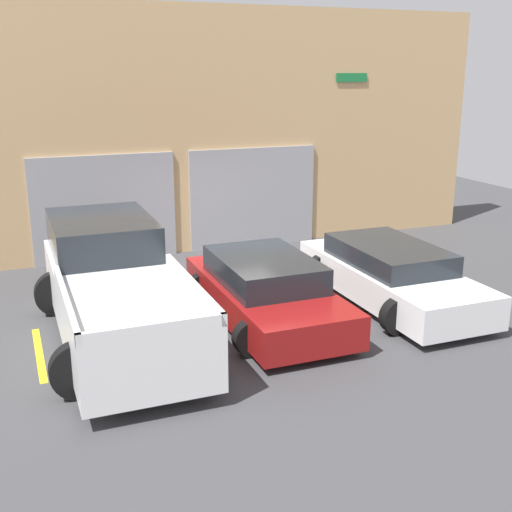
% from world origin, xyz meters
% --- Properties ---
extents(ground_plane, '(28.00, 28.00, 0.00)m').
position_xyz_m(ground_plane, '(0.00, 0.00, 0.00)').
color(ground_plane, '#3D3D3F').
extents(shophouse_building, '(16.18, 0.68, 5.95)m').
position_xyz_m(shophouse_building, '(-0.00, 3.29, 2.93)').
color(shophouse_building, tan).
rests_on(shophouse_building, ground).
extents(pickup_truck, '(2.57, 5.53, 1.85)m').
position_xyz_m(pickup_truck, '(-2.66, -1.72, 0.87)').
color(pickup_truck, white).
rests_on(pickup_truck, ground).
extents(sedan_white, '(2.20, 4.64, 1.16)m').
position_xyz_m(sedan_white, '(2.66, -1.99, 0.56)').
color(sedan_white, white).
rests_on(sedan_white, ground).
extents(sedan_side, '(2.21, 4.27, 1.19)m').
position_xyz_m(sedan_side, '(0.00, -1.99, 0.57)').
color(sedan_side, maroon).
rests_on(sedan_side, ground).
extents(parking_stripe_far_left, '(0.12, 2.20, 0.01)m').
position_xyz_m(parking_stripe_far_left, '(-3.99, -2.02, 0.00)').
color(parking_stripe_far_left, gold).
rests_on(parking_stripe_far_left, ground).
extents(parking_stripe_left, '(0.12, 2.20, 0.01)m').
position_xyz_m(parking_stripe_left, '(-1.33, -2.02, 0.00)').
color(parking_stripe_left, gold).
rests_on(parking_stripe_left, ground).
extents(parking_stripe_centre, '(0.12, 2.20, 0.01)m').
position_xyz_m(parking_stripe_centre, '(1.33, -2.02, 0.00)').
color(parking_stripe_centre, gold).
rests_on(parking_stripe_centre, ground).
extents(parking_stripe_right, '(0.12, 2.20, 0.01)m').
position_xyz_m(parking_stripe_right, '(3.99, -2.02, 0.00)').
color(parking_stripe_right, gold).
rests_on(parking_stripe_right, ground).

